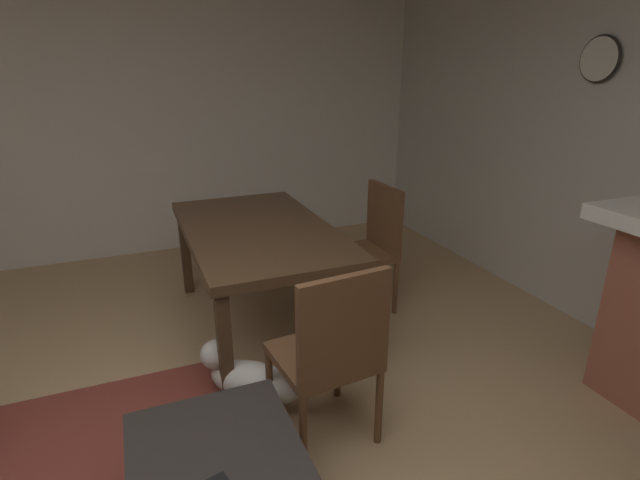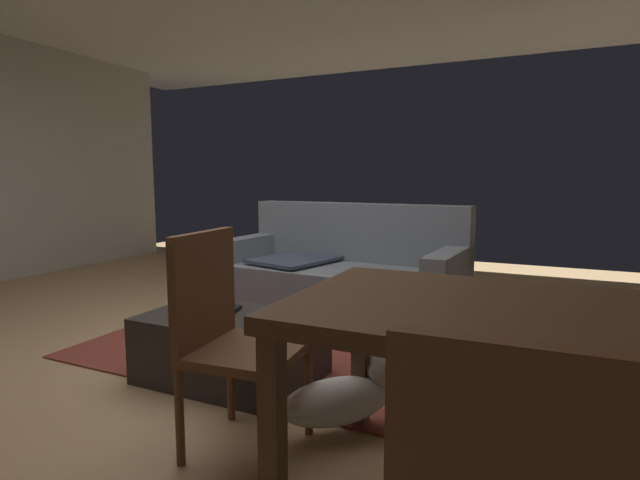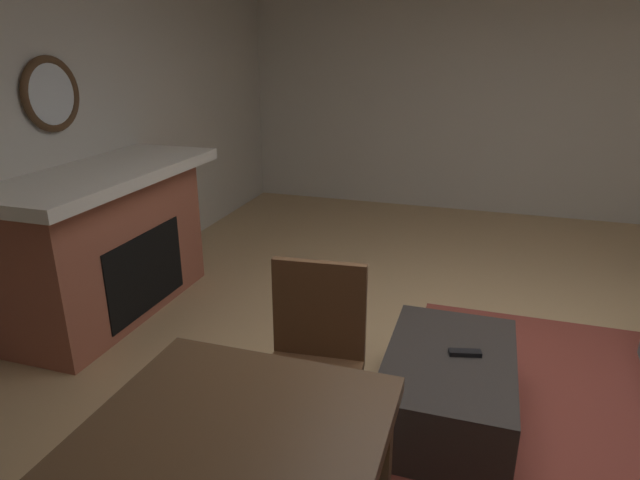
{
  "view_description": "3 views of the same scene",
  "coord_description": "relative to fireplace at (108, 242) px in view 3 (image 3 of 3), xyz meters",
  "views": [
    {
      "loc": [
        -1.07,
        -0.11,
        1.74
      ],
      "look_at": [
        0.83,
        -0.89,
        0.99
      ],
      "focal_mm": 27.06,
      "sensor_mm": 36.0,
      "label": 1
    },
    {
      "loc": [
        1.86,
        -2.52,
        1.15
      ],
      "look_at": [
        0.88,
        -0.41,
        0.86
      ],
      "focal_mm": 27.43,
      "sensor_mm": 36.0,
      "label": 2
    },
    {
      "loc": [
        2.69,
        -0.2,
        1.85
      ],
      "look_at": [
        0.26,
        -0.97,
        0.92
      ],
      "focal_mm": 30.35,
      "sensor_mm": 36.0,
      "label": 3
    }
  ],
  "objects": [
    {
      "name": "wall_left",
      "position": [
        -3.51,
        2.7,
        0.83
      ],
      "size": [
        0.12,
        6.55,
        2.74
      ],
      "primitive_type": "cube",
      "color": "beige",
      "rests_on": "ground"
    },
    {
      "name": "floor",
      "position": [
        0.25,
        2.7,
        -0.54
      ],
      "size": [
        9.02,
        9.02,
        0.0
      ],
      "primitive_type": "plane",
      "color": "tan"
    },
    {
      "name": "wall_back_fireplace_side",
      "position": [
        0.25,
        -0.38,
        0.83
      ],
      "size": [
        7.92,
        0.12,
        2.74
      ],
      "primitive_type": "cube",
      "color": "beige",
      "rests_on": "ground"
    },
    {
      "name": "tv_remote",
      "position": [
        0.48,
        2.48,
        -0.15
      ],
      "size": [
        0.09,
        0.17,
        0.02
      ],
      "primitive_type": "cube",
      "rotation": [
        0.0,
        0.0,
        0.24
      ],
      "color": "black",
      "rests_on": "ottoman_coffee_table"
    },
    {
      "name": "round_wall_mirror",
      "position": [
        0.0,
        -0.29,
        1.0
      ],
      "size": [
        0.49,
        0.05,
        0.49
      ],
      "color": "#4C331E"
    },
    {
      "name": "area_rug",
      "position": [
        0.51,
        3.16,
        -0.54
      ],
      "size": [
        2.6,
        2.0,
        0.01
      ],
      "primitive_type": "cube",
      "color": "brown",
      "rests_on": "ground"
    },
    {
      "name": "dining_chair_west",
      "position": [
        0.91,
        1.82,
        -0.02
      ],
      "size": [
        0.48,
        0.48,
        0.93
      ],
      "color": "brown",
      "rests_on": "ground"
    },
    {
      "name": "fireplace",
      "position": [
        0.0,
        0.0,
        0.0
      ],
      "size": [
        1.79,
        0.76,
        1.07
      ],
      "color": "#9E5642",
      "rests_on": "ground"
    },
    {
      "name": "ottoman_coffee_table",
      "position": [
        0.51,
        2.41,
        -0.35
      ],
      "size": [
        0.98,
        0.64,
        0.38
      ],
      "primitive_type": "cube",
      "color": "#2D2826",
      "rests_on": "ground"
    }
  ]
}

